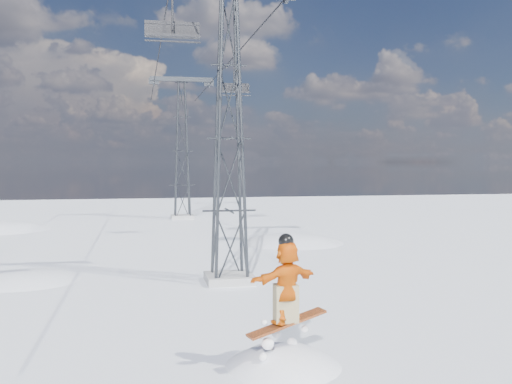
# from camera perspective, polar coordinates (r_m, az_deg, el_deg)

# --- Properties ---
(ground) EXTENTS (120.00, 120.00, 0.00)m
(ground) POSITION_cam_1_polar(r_m,az_deg,el_deg) (14.38, -0.89, -15.64)
(ground) COLOR white
(ground) RESTS_ON ground
(lift_tower_near) EXTENTS (5.20, 1.80, 11.43)m
(lift_tower_near) POSITION_cam_1_polar(r_m,az_deg,el_deg) (21.67, -2.71, 5.30)
(lift_tower_near) COLOR #999999
(lift_tower_near) RESTS_ON ground
(lift_tower_far) EXTENTS (5.20, 1.80, 11.43)m
(lift_tower_far) POSITION_cam_1_polar(r_m,az_deg,el_deg) (46.52, -7.41, 4.05)
(lift_tower_far) COLOR #999999
(lift_tower_far) RESTS_ON ground
(haul_cables) EXTENTS (4.46, 51.00, 0.06)m
(haul_cables) POSITION_cam_1_polar(r_m,az_deg,el_deg) (33.65, -5.80, 13.69)
(haul_cables) COLOR black
(haul_cables) RESTS_ON ground
(lift_chair_near) EXTENTS (1.84, 0.53, 2.29)m
(lift_chair_near) POSITION_cam_1_polar(r_m,az_deg,el_deg) (20.07, -8.36, 15.70)
(lift_chair_near) COLOR black
(lift_chair_near) RESTS_ON ground
(lift_chair_mid) EXTENTS (1.88, 0.54, 2.34)m
(lift_chair_mid) POSITION_cam_1_polar(r_m,az_deg,el_deg) (34.50, -2.23, 10.30)
(lift_chair_mid) COLOR black
(lift_chair_mid) RESTS_ON ground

